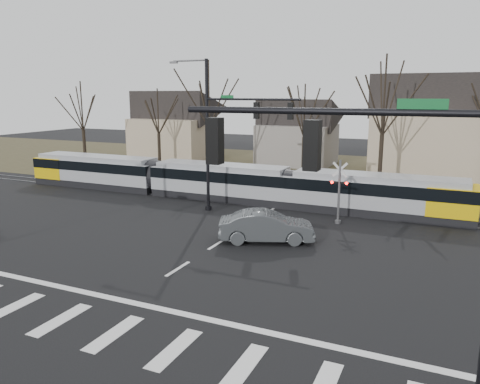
% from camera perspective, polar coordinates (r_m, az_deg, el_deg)
% --- Properties ---
extents(ground, '(140.00, 140.00, 0.00)m').
position_cam_1_polar(ground, '(20.58, -10.57, -11.04)').
color(ground, black).
extents(grass_verge, '(140.00, 28.00, 0.01)m').
position_cam_1_polar(grass_verge, '(49.36, 11.07, 2.41)').
color(grass_verge, '#38331E').
rests_on(grass_verge, ground).
extents(crosswalk, '(27.00, 2.60, 0.01)m').
position_cam_1_polar(crosswalk, '(17.78, -18.19, -15.29)').
color(crosswalk, silver).
rests_on(crosswalk, ground).
extents(stop_line, '(28.00, 0.35, 0.01)m').
position_cam_1_polar(stop_line, '(19.27, -13.69, -12.82)').
color(stop_line, silver).
rests_on(stop_line, ground).
extents(lane_dashes, '(0.18, 30.00, 0.01)m').
position_cam_1_polar(lane_dashes, '(34.26, 4.83, -1.55)').
color(lane_dashes, silver).
rests_on(lane_dashes, ground).
extents(rail_pair, '(90.00, 1.52, 0.06)m').
position_cam_1_polar(rail_pair, '(34.07, 4.72, -1.59)').
color(rail_pair, '#59595E').
rests_on(rail_pair, ground).
extents(tram, '(35.78, 2.66, 2.71)m').
position_cam_1_polar(tram, '(35.84, -2.52, 1.48)').
color(tram, gray).
rests_on(tram, ground).
extents(sedan, '(5.43, 6.43, 1.70)m').
position_cam_1_polar(sedan, '(25.61, 3.25, -4.22)').
color(sedan, '#44484B').
rests_on(sedan, ground).
extents(signal_pole_near_right, '(6.72, 0.44, 8.00)m').
position_cam_1_polar(signal_pole_near_right, '(9.89, 17.98, -5.06)').
color(signal_pole_near_right, black).
rests_on(signal_pole_near_right, ground).
extents(signal_pole_far, '(9.28, 0.44, 10.20)m').
position_cam_1_polar(signal_pole_far, '(31.10, -1.40, 7.74)').
color(signal_pole_far, black).
rests_on(signal_pole_far, ground).
extents(rail_crossing_signal, '(1.08, 0.36, 4.00)m').
position_cam_1_polar(rail_crossing_signal, '(29.51, 11.97, -0.23)').
color(rail_crossing_signal, '#59595B').
rests_on(rail_crossing_signal, ground).
extents(tree_row, '(59.20, 7.20, 10.00)m').
position_cam_1_polar(tree_row, '(42.52, 12.08, 7.66)').
color(tree_row, black).
rests_on(tree_row, ground).
extents(house_a, '(9.72, 8.64, 8.60)m').
position_cam_1_polar(house_a, '(58.49, -7.88, 8.37)').
color(house_a, tan).
rests_on(house_a, ground).
extents(house_b, '(8.64, 7.56, 7.65)m').
position_cam_1_polar(house_b, '(54.03, 7.04, 7.58)').
color(house_b, gray).
rests_on(house_b, ground).
extents(house_c, '(10.80, 8.64, 10.10)m').
position_cam_1_polar(house_c, '(48.56, 22.08, 7.83)').
color(house_c, tan).
rests_on(house_c, ground).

